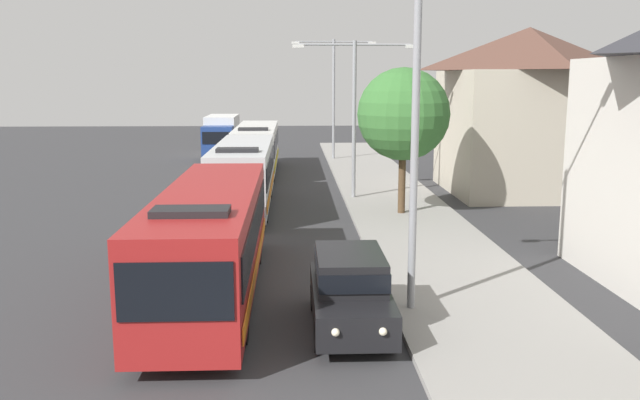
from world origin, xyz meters
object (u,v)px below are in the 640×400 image
box_truck_oncoming (222,134)px  streetlamp_near (416,100)px  bus_lead (211,237)px  bus_middle (257,147)px  streetlamp_far (334,86)px  roadside_tree (403,114)px  streetlamp_mid (354,102)px  white_suv (350,288)px  bus_second_in_line (244,173)px

box_truck_oncoming → streetlamp_near: streetlamp_near is taller
bus_lead → bus_middle: (0.00, 24.96, 0.00)m
streetlamp_far → roadside_tree: (1.78, -20.74, -0.96)m
streetlamp_far → roadside_tree: size_ratio=1.36×
box_truck_oncoming → streetlamp_mid: size_ratio=0.94×
bus_lead → roadside_tree: roadside_tree is taller
streetlamp_near → roadside_tree: 12.70m
streetlamp_near → bus_lead: bearing=162.8°
bus_middle → box_truck_oncoming: size_ratio=1.61×
white_suv → bus_second_in_line: bearing=103.3°
white_suv → bus_lead: bearing=143.9°
bus_middle → streetlamp_mid: (5.40, -9.99, 3.27)m
bus_lead → bus_second_in_line: bearing=90.0°
bus_second_in_line → streetlamp_near: bearing=-69.7°
streetlamp_near → streetlamp_far: size_ratio=1.01×
bus_lead → roadside_tree: 13.33m
box_truck_oncoming → streetlamp_far: (8.70, -3.40, 3.80)m
bus_lead → bus_second_in_line: same height
bus_middle → bus_lead: bearing=-90.0°
bus_middle → streetlamp_near: bearing=-78.5°
streetlamp_near → streetlamp_far: 33.27m
box_truck_oncoming → streetlamp_far: bearing=-21.3°
bus_middle → roadside_tree: (7.18, -14.09, 2.85)m
bus_middle → white_suv: (3.70, -27.66, -0.66)m
white_suv → roadside_tree: size_ratio=0.71×
box_truck_oncoming → roadside_tree: bearing=-66.5°
bus_second_in_line → streetlamp_far: 19.79m
white_suv → box_truck_oncoming: 38.35m
roadside_tree → streetlamp_far: bearing=94.9°
streetlamp_near → roadside_tree: (1.78, 12.53, -1.04)m
bus_middle → roadside_tree: 16.07m
streetlamp_near → bus_second_in_line: bearing=110.3°
white_suv → streetlamp_near: 4.96m
bus_middle → streetlamp_mid: streetlamp_mid is taller
box_truck_oncoming → streetlamp_far: 10.08m
bus_second_in_line → roadside_tree: roadside_tree is taller
bus_lead → roadside_tree: (7.18, 10.86, 2.85)m
bus_lead → bus_second_in_line: 12.95m
bus_lead → streetlamp_near: 6.86m
bus_lead → bus_middle: 24.96m
bus_lead → roadside_tree: size_ratio=1.82×
white_suv → box_truck_oncoming: size_ratio=0.63×
bus_second_in_line → bus_middle: (0.00, 12.01, 0.00)m
bus_second_in_line → box_truck_oncoming: 22.30m
bus_lead → bus_second_in_line: size_ratio=1.08×
white_suv → streetlamp_near: size_ratio=0.52×
box_truck_oncoming → roadside_tree: roadside_tree is taller
bus_second_in_line → white_suv: bus_second_in_line is taller
box_truck_oncoming → white_suv: bearing=-79.5°
white_suv → streetlamp_mid: streetlamp_mid is taller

